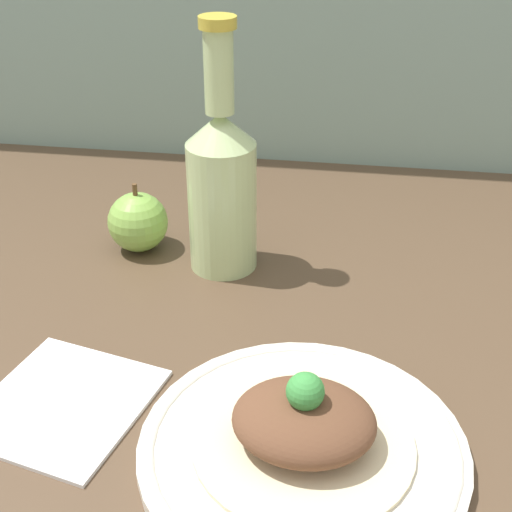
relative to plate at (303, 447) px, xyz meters
The scene contains 6 objects.
ground_plane 10.84cm from the plate, 99.85° to the left, with size 180.00×110.00×4.00cm, color brown.
plate is the anchor object (origin of this frame).
plated_food 2.66cm from the plate, ahead, with size 18.48×18.48×7.18cm.
cider_bottle 33.28cm from the plate, 112.85° to the left, with size 7.93×7.93×29.05cm.
apple 39.37cm from the plate, 126.67° to the left, with size 7.41×7.41×8.82cm.
napkin 22.13cm from the plate, behind, with size 17.28×17.94×0.80cm.
Camera 1 is at (4.45, -53.30, 44.38)cm, focal length 50.00 mm.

